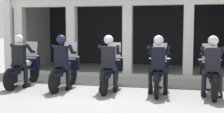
# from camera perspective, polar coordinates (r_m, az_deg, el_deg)

# --- Properties ---
(ground_plane) EXTENTS (80.00, 80.00, 0.00)m
(ground_plane) POSITION_cam_1_polar(r_m,az_deg,el_deg) (11.69, 3.12, -3.33)
(ground_plane) COLOR gray
(station_building) EXTENTS (10.02, 4.16, 3.23)m
(station_building) POSITION_cam_1_polar(r_m,az_deg,el_deg) (13.29, 4.48, 6.48)
(station_building) COLOR black
(station_building) RESTS_ON ground
(kerb_strip) EXTENTS (9.52, 0.24, 0.12)m
(kerb_strip) POSITION_cam_1_polar(r_m,az_deg,el_deg) (10.89, 2.56, -3.64)
(kerb_strip) COLOR #B7B5AD
(kerb_strip) RESTS_ON ground
(motorcycle_far_left) EXTENTS (0.62, 2.04, 1.35)m
(motorcycle_far_left) POSITION_cam_1_polar(r_m,az_deg,el_deg) (9.58, -16.45, -2.40)
(motorcycle_far_left) COLOR black
(motorcycle_far_left) RESTS_ON ground
(police_officer_far_left) EXTENTS (0.63, 0.61, 1.58)m
(police_officer_far_left) POSITION_cam_1_polar(r_m,az_deg,el_deg) (9.28, -17.37, 0.06)
(police_officer_far_left) COLOR black
(police_officer_far_left) RESTS_ON ground
(motorcycle_left) EXTENTS (0.62, 2.04, 1.35)m
(motorcycle_left) POSITION_cam_1_polar(r_m,az_deg,el_deg) (8.92, -8.95, -2.81)
(motorcycle_left) COLOR black
(motorcycle_left) RESTS_ON ground
(police_officer_left) EXTENTS (0.63, 0.61, 1.58)m
(police_officer_left) POSITION_cam_1_polar(r_m,az_deg,el_deg) (8.60, -9.68, -0.17)
(police_officer_left) COLOR black
(police_officer_left) RESTS_ON ground
(motorcycle_center) EXTENTS (0.62, 2.04, 1.35)m
(motorcycle_center) POSITION_cam_1_polar(r_m,az_deg,el_deg) (8.57, -0.20, -3.06)
(motorcycle_center) COLOR black
(motorcycle_center) RESTS_ON ground
(police_officer_center) EXTENTS (0.63, 0.61, 1.58)m
(police_officer_center) POSITION_cam_1_polar(r_m,az_deg,el_deg) (8.24, -0.64, -0.33)
(police_officer_center) COLOR black
(police_officer_center) RESTS_ON ground
(motorcycle_right) EXTENTS (0.62, 2.04, 1.35)m
(motorcycle_right) POSITION_cam_1_polar(r_m,az_deg,el_deg) (8.33, 9.01, -3.37)
(motorcycle_right) COLOR black
(motorcycle_right) RESTS_ON ground
(police_officer_right) EXTENTS (0.63, 0.61, 1.58)m
(police_officer_right) POSITION_cam_1_polar(r_m,az_deg,el_deg) (7.99, 8.92, -0.57)
(police_officer_right) COLOR black
(police_officer_right) RESTS_ON ground
(motorcycle_far_right) EXTENTS (0.62, 2.04, 1.35)m
(motorcycle_far_right) POSITION_cam_1_polar(r_m,az_deg,el_deg) (8.32, 18.50, -3.58)
(motorcycle_far_right) COLOR black
(motorcycle_far_right) RESTS_ON ground
(police_officer_far_right) EXTENTS (0.63, 0.61, 1.58)m
(police_officer_far_right) POSITION_cam_1_polar(r_m,az_deg,el_deg) (7.99, 18.80, -0.78)
(police_officer_far_right) COLOR black
(police_officer_far_right) RESTS_ON ground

